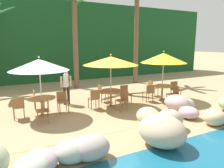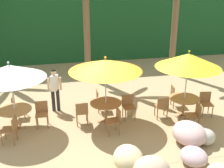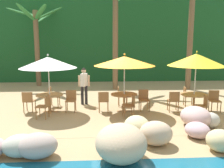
{
  "view_description": "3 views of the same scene",
  "coord_description": "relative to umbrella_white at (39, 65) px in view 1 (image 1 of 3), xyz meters",
  "views": [
    {
      "loc": [
        -4.24,
        -8.4,
        2.85
      ],
      "look_at": [
        0.15,
        0.03,
        1.06
      ],
      "focal_mm": 34.49,
      "sensor_mm": 36.0,
      "label": 1
    },
    {
      "loc": [
        -1.4,
        -8.48,
        4.76
      ],
      "look_at": [
        0.4,
        0.28,
        1.35
      ],
      "focal_mm": 44.27,
      "sensor_mm": 36.0,
      "label": 2
    },
    {
      "loc": [
        -0.87,
        -9.39,
        2.83
      ],
      "look_at": [
        -0.35,
        0.28,
        1.14
      ],
      "focal_mm": 38.18,
      "sensor_mm": 36.0,
      "label": 3
    }
  ],
  "objects": [
    {
      "name": "chair_white_right",
      "position": [
        -0.03,
        -0.85,
        -1.53
      ],
      "size": [
        0.48,
        0.47,
        0.87
      ],
      "color": "olive",
      "rests_on": "ground"
    },
    {
      "name": "chair_yellow_seaward",
      "position": [
        6.77,
        -0.28,
        -1.53
      ],
      "size": [
        0.47,
        0.48,
        0.87
      ],
      "color": "olive",
      "rests_on": "ground"
    },
    {
      "name": "umbrella_orange",
      "position": [
        3.05,
        -0.09,
        0.05
      ],
      "size": [
        2.47,
        2.47,
        2.4
      ],
      "color": "silver",
      "rests_on": "ground"
    },
    {
      "name": "chair_white_left",
      "position": [
        -0.85,
        -0.03,
        -1.53
      ],
      "size": [
        0.45,
        0.45,
        0.87
      ],
      "color": "olive",
      "rests_on": "ground"
    },
    {
      "name": "foliage_backdrop",
      "position": [
        2.9,
        8.79,
        0.96
      ],
      "size": [
        28.0,
        2.4,
        6.0
      ],
      "color": "#194C23",
      "rests_on": "ground"
    },
    {
      "name": "chair_white_seaward",
      "position": [
        0.85,
        0.08,
        -1.53
      ],
      "size": [
        0.42,
        0.43,
        0.87
      ],
      "color": "olive",
      "rests_on": "ground"
    },
    {
      "name": "chair_white_inland",
      "position": [
        -0.06,
        0.85,
        -1.53
      ],
      "size": [
        0.44,
        0.44,
        0.87
      ],
      "color": "olive",
      "rests_on": "ground"
    },
    {
      "name": "chair_orange_seaward",
      "position": [
        3.89,
        0.04,
        -1.53
      ],
      "size": [
        0.44,
        0.44,
        0.87
      ],
      "color": "olive",
      "rests_on": "ground"
    },
    {
      "name": "chair_orange_inland",
      "position": [
        2.98,
        0.77,
        -1.53
      ],
      "size": [
        0.44,
        0.43,
        0.87
      ],
      "color": "olive",
      "rests_on": "ground"
    },
    {
      "name": "chair_orange_right",
      "position": [
        3.2,
        -0.93,
        -1.53
      ],
      "size": [
        0.46,
        0.45,
        0.87
      ],
      "color": "olive",
      "rests_on": "ground"
    },
    {
      "name": "waiter_in_white",
      "position": [
        1.33,
        1.15,
        -1.06
      ],
      "size": [
        0.52,
        0.39,
        1.7
      ],
      "color": "#232328",
      "rests_on": "ground"
    },
    {
      "name": "dining_table_yellow",
      "position": [
        5.92,
        -0.26,
        -1.43
      ],
      "size": [
        1.1,
        1.1,
        0.74
      ],
      "color": "#A37547",
      "rests_on": "ground"
    },
    {
      "name": "dining_table_white",
      "position": [
        0.0,
        -0.0,
        -1.43
      ],
      "size": [
        1.1,
        1.1,
        0.74
      ],
      "color": "#A37547",
      "rests_on": "ground"
    },
    {
      "name": "chair_orange_left",
      "position": [
        2.19,
        -0.16,
        -1.53
      ],
      "size": [
        0.43,
        0.43,
        0.87
      ],
      "color": "olive",
      "rests_on": "ground"
    },
    {
      "name": "chair_yellow_left",
      "position": [
        5.06,
        -0.28,
        -1.53
      ],
      "size": [
        0.45,
        0.46,
        0.87
      ],
      "color": "olive",
      "rests_on": "ground"
    },
    {
      "name": "rock_seawall",
      "position": [
        2.7,
        -3.52,
        -1.69
      ],
      "size": [
        13.08,
        3.57,
        0.88
      ],
      "color": "beige",
      "rests_on": "ground"
    },
    {
      "name": "ground_plane",
      "position": [
        2.9,
        -0.21,
        -2.04
      ],
      "size": [
        120.0,
        120.0,
        0.0
      ],
      "primitive_type": "plane",
      "color": "tan"
    },
    {
      "name": "dining_table_orange",
      "position": [
        3.05,
        -0.09,
        -1.43
      ],
      "size": [
        1.1,
        1.1,
        0.74
      ],
      "color": "#A37547",
      "rests_on": "ground"
    },
    {
      "name": "palm_tree_second",
      "position": [
        3.0,
        4.7,
        2.07
      ],
      "size": [
        3.5,
        3.19,
        6.09
      ],
      "color": "brown",
      "rests_on": "ground"
    },
    {
      "name": "umbrella_yellow",
      "position": [
        5.92,
        -0.26,
        0.1
      ],
      "size": [
        2.28,
        2.28,
        2.5
      ],
      "color": "silver",
      "rests_on": "ground"
    },
    {
      "name": "chair_yellow_inland",
      "position": [
        5.94,
        0.6,
        -1.53
      ],
      "size": [
        0.48,
        0.47,
        0.87
      ],
      "color": "olive",
      "rests_on": "ground"
    },
    {
      "name": "palm_tree_third",
      "position": [
        7.46,
        4.52,
        2.35
      ],
      "size": [
        2.81,
        2.74,
        6.74
      ],
      "color": "brown",
      "rests_on": "ground"
    },
    {
      "name": "umbrella_white",
      "position": [
        0.0,
        0.0,
        0.0
      ],
      "size": [
        2.27,
        2.27,
        2.38
      ],
      "color": "silver",
      "rests_on": "ground"
    },
    {
      "name": "terrace_deck",
      "position": [
        2.9,
        -0.21,
        -2.04
      ],
      "size": [
        18.0,
        5.2,
        0.01
      ],
      "color": "tan",
      "rests_on": "ground"
    },
    {
      "name": "chair_yellow_right",
      "position": [
        5.91,
        -1.11,
        -1.53
      ],
      "size": [
        0.47,
        0.47,
        0.87
      ],
      "color": "olive",
      "rests_on": "ground"
    }
  ]
}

